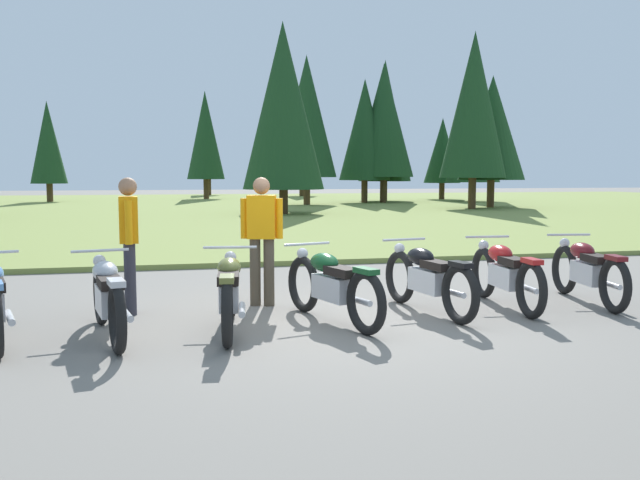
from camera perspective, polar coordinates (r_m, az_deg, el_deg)
ground_plane at (r=7.88m, az=1.00°, el=-6.94°), size 140.00×140.00×0.00m
grass_moorland at (r=34.39m, az=-10.01°, el=2.70°), size 80.00×44.00×0.10m
forest_treeline at (r=36.99m, az=-2.44°, el=9.69°), size 35.61×29.06×8.60m
motorcycle_silver at (r=7.39m, az=-17.48°, el=-4.57°), size 0.70×2.08×0.88m
motorcycle_olive at (r=7.41m, az=-7.67°, el=-4.35°), size 0.62×2.10×0.88m
motorcycle_british_green at (r=7.79m, az=1.00°, el=-3.81°), size 0.82×2.04×0.88m
motorcycle_black at (r=8.43m, az=9.06°, el=-3.16°), size 0.67×2.09×0.88m
motorcycle_red at (r=8.99m, az=15.39°, el=-2.75°), size 0.62×2.10×0.88m
motorcycle_maroon at (r=9.65m, az=21.67°, el=-2.39°), size 0.62×2.09×0.88m
rider_in_hivis_vest at (r=8.53m, az=-15.83°, el=0.25°), size 0.24×0.55×1.67m
rider_checking_bike at (r=8.75m, az=-4.94°, el=0.57°), size 0.53×0.31×1.67m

